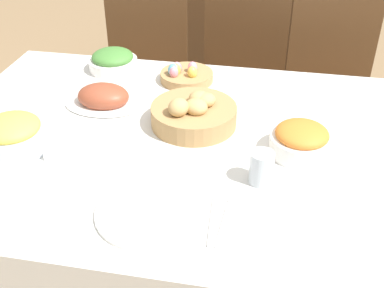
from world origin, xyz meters
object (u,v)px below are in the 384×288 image
Objects in this scene: chair_far_right at (331,83)px; chair_far_center at (239,75)px; egg_basket at (185,75)px; green_salad_bowl at (113,61)px; bread_basket at (194,114)px; dinner_plate at (149,212)px; knife at (212,221)px; fork at (89,205)px; chair_far_left at (144,68)px; ham_platter at (104,98)px; pineapple_bowl at (13,135)px; drinking_cup at (261,168)px; spoon at (224,222)px; sideboard at (207,28)px; carrot_bowl at (301,140)px; butter_dish at (66,153)px.

chair_far_right is 0.44m from chair_far_center.
green_salad_bowl is (-0.31, 0.05, 0.01)m from egg_basket.
bread_basket is 1.38× the size of egg_basket.
knife is (0.16, -0.00, -0.00)m from dinner_plate.
chair_far_left is at bearing 95.65° from fork.
chair_far_left is 1.32m from fork.
chair_far_right is 5.41× the size of knife.
chair_far_center reaches higher than green_salad_bowl.
ham_platter reaches higher than knife.
pineapple_bowl is at bearing -154.79° from bread_basket.
drinking_cup is (-0.28, -1.10, 0.25)m from chair_far_right.
green_salad_bowl is at bearing 114.18° from dinner_plate.
spoon is at bearing -17.37° from pineapple_bowl.
sideboard is 6.29× the size of carrot_bowl.
fork is (0.32, -0.21, -0.05)m from pineapple_bowl.
butter_dish is at bearing -94.00° from sideboard.
carrot_bowl reaches higher than butter_dish.
butter_dish reaches higher than fork.
bread_basket is 0.36m from carrot_bowl.
dinner_plate is (0.37, -0.82, -0.03)m from green_salad_bowl.
fork is 1.00× the size of knife.
drinking_cup is at bearing -48.14° from bread_basket.
spoon is at bearing -79.86° from sideboard.
egg_basket reaches higher than dinner_plate.
drinking_cup is (0.11, 0.19, 0.05)m from knife.
fork is at bearing -89.59° from sideboard.
chair_far_center is at bearing 68.72° from butter_dish.
ham_platter is at bearing -94.69° from sideboard.
egg_basket is 0.61m from carrot_bowl.
spoon is at bearing -69.31° from chair_far_left.
dinner_plate is at bearing -145.51° from drinking_cup.
chair_far_right reaches higher than knife.
carrot_bowl reaches higher than knife.
green_salad_bowl is 0.90m from drinking_cup.
chair_far_right is 1.17m from ham_platter.
dinner_plate is 2.89× the size of drinking_cup.
chair_far_center is (0.49, -0.00, 0.00)m from chair_far_left.
fork is at bearing -53.52° from butter_dish.
chair_far_right reaches higher than pineapple_bowl.
dinner_plate is 1.54× the size of spoon.
sideboard is 1.92m from butter_dish.
chair_far_right is at bearing 79.53° from carrot_bowl.
dinner_plate reaches higher than spoon.
sideboard is 1.36m from egg_basket.
spoon is 0.54m from butter_dish.
sideboard is at bearing 114.92° from chair_far_center.
chair_far_center reaches higher than spoon.
chair_far_center is at bearing 84.70° from bread_basket.
egg_basket is 1.05× the size of green_salad_bowl.
green_salad_bowl is at bearing 135.39° from drinking_cup.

